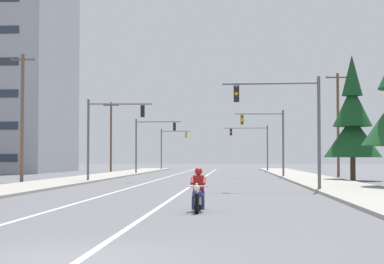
# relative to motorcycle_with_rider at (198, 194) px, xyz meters

# --- Properties ---
(ground_plane) EXTENTS (400.00, 400.00, 0.00)m
(ground_plane) POSITION_rel_motorcycle_with_rider_xyz_m (-1.74, -10.22, -0.59)
(ground_plane) COLOR #5B5B60
(lane_stripe_center) EXTENTS (0.16, 100.00, 0.01)m
(lane_stripe_center) POSITION_rel_motorcycle_with_rider_xyz_m (-1.51, 34.78, -0.58)
(lane_stripe_center) COLOR beige
(lane_stripe_center) RESTS_ON ground
(lane_stripe_left) EXTENTS (0.16, 100.00, 0.01)m
(lane_stripe_left) POSITION_rel_motorcycle_with_rider_xyz_m (-4.99, 34.78, -0.58)
(lane_stripe_left) COLOR beige
(lane_stripe_left) RESTS_ON ground
(sidewalk_kerb_right) EXTENTS (4.40, 110.00, 0.14)m
(sidewalk_kerb_right) POSITION_rel_motorcycle_with_rider_xyz_m (7.66, 29.78, -0.52)
(sidewalk_kerb_right) COLOR #9E998E
(sidewalk_kerb_right) RESTS_ON ground
(sidewalk_kerb_left) EXTENTS (4.40, 110.00, 0.14)m
(sidewalk_kerb_left) POSITION_rel_motorcycle_with_rider_xyz_m (-11.14, 29.78, -0.52)
(sidewalk_kerb_left) COLOR #9E998E
(sidewalk_kerb_left) RESTS_ON ground
(motorcycle_with_rider) EXTENTS (0.70, 2.19, 1.46)m
(motorcycle_with_rider) POSITION_rel_motorcycle_with_rider_xyz_m (0.00, 0.00, 0.00)
(motorcycle_with_rider) COLOR black
(motorcycle_with_rider) RESTS_ON ground
(traffic_signal_near_right) EXTENTS (5.32, 0.44, 6.20)m
(traffic_signal_near_right) POSITION_rel_motorcycle_with_rider_xyz_m (4.27, 13.85, 3.54)
(traffic_signal_near_right) COLOR #56565B
(traffic_signal_near_right) RESTS_ON ground
(traffic_signal_near_left) EXTENTS (4.88, 0.59, 6.20)m
(traffic_signal_near_left) POSITION_rel_motorcycle_with_rider_xyz_m (-8.27, 26.64, 3.51)
(traffic_signal_near_left) COLOR #56565B
(traffic_signal_near_left) RESTS_ON ground
(traffic_signal_mid_right) EXTENTS (4.51, 0.52, 6.20)m
(traffic_signal_mid_right) POSITION_rel_motorcycle_with_rider_xyz_m (4.51, 38.31, 3.49)
(traffic_signal_mid_right) COLOR #56565B
(traffic_signal_mid_right) RESTS_ON ground
(traffic_signal_mid_left) EXTENTS (5.17, 0.37, 6.20)m
(traffic_signal_mid_left) POSITION_rel_motorcycle_with_rider_xyz_m (-8.16, 50.75, 3.53)
(traffic_signal_mid_left) COLOR #56565B
(traffic_signal_mid_left) RESTS_ON ground
(traffic_signal_far_right) EXTENTS (5.85, 0.46, 6.20)m
(traffic_signal_far_right) POSITION_rel_motorcycle_with_rider_xyz_m (4.12, 66.45, 3.57)
(traffic_signal_far_right) COLOR #56565B
(traffic_signal_far_right) RESTS_ON ground
(traffic_signal_far_left) EXTENTS (4.52, 0.37, 6.20)m
(traffic_signal_far_left) POSITION_rel_motorcycle_with_rider_xyz_m (-8.34, 76.33, 3.49)
(traffic_signal_far_left) COLOR #56565B
(traffic_signal_far_left) RESTS_ON ground
(utility_pole_left_near) EXTENTS (1.82, 0.26, 9.44)m
(utility_pole_left_near) POSITION_rel_motorcycle_with_rider_xyz_m (-14.28, 25.20, 4.31)
(utility_pole_left_near) COLOR brown
(utility_pole_left_near) RESTS_ON ground
(utility_pole_right_far) EXTENTS (2.33, 0.26, 9.99)m
(utility_pole_right_far) POSITION_rel_motorcycle_with_rider_xyz_m (11.32, 41.86, 4.64)
(utility_pole_right_far) COLOR brown
(utility_pole_right_far) RESTS_ON ground
(utility_pole_left_far) EXTENTS (2.09, 0.26, 9.18)m
(utility_pole_left_far) POSITION_rel_motorcycle_with_rider_xyz_m (-14.90, 63.56, 4.21)
(utility_pole_left_far) COLOR brown
(utility_pole_left_far) RESTS_ON ground
(conifer_tree_right_verge_far) EXTENTS (4.51, 4.51, 9.94)m
(conifer_tree_right_verge_far) POSITION_rel_motorcycle_with_rider_xyz_m (10.56, 30.13, 3.97)
(conifer_tree_right_verge_far) COLOR #4C3828
(conifer_tree_right_verge_far) RESTS_ON ground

